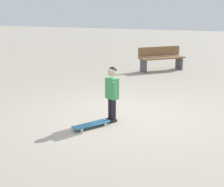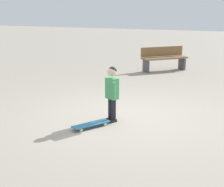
{
  "view_description": "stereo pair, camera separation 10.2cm",
  "coord_description": "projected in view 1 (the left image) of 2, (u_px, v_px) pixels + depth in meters",
  "views": [
    {
      "loc": [
        -2.12,
        6.04,
        2.14
      ],
      "look_at": [
        0.1,
        0.44,
        0.55
      ],
      "focal_mm": 53.16,
      "sensor_mm": 36.0,
      "label": 1
    },
    {
      "loc": [
        -2.21,
        6.01,
        2.14
      ],
      "look_at": [
        0.1,
        0.44,
        0.55
      ],
      "focal_mm": 53.16,
      "sensor_mm": 36.0,
      "label": 2
    }
  ],
  "objects": [
    {
      "name": "ground_plane",
      "position": [
        125.0,
        115.0,
        6.73
      ],
      "size": [
        50.0,
        50.0,
        0.0
      ],
      "primitive_type": "plane",
      "color": "#9E9384"
    },
    {
      "name": "child_person",
      "position": [
        112.0,
        88.0,
        6.21
      ],
      "size": [
        0.28,
        0.34,
        1.06
      ],
      "color": "black",
      "rests_on": "ground"
    },
    {
      "name": "skateboard",
      "position": [
        91.0,
        124.0,
        6.02
      ],
      "size": [
        0.55,
        0.73,
        0.07
      ],
      "color": "teal",
      "rests_on": "ground"
    },
    {
      "name": "street_bench",
      "position": [
        161.0,
        58.0,
        11.33
      ],
      "size": [
        1.46,
        1.42,
        0.8
      ],
      "color": "brown",
      "rests_on": "ground"
    }
  ]
}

